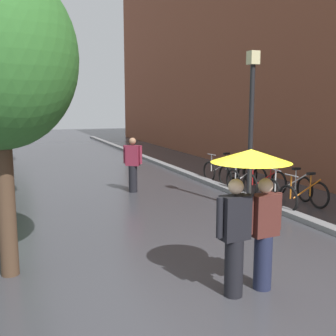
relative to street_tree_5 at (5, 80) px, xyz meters
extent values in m
plane|color=#38383D|center=(3.01, -22.29, -4.07)|extent=(80.00, 80.00, 0.00)
cube|color=brown|center=(13.01, -12.29, 1.89)|extent=(8.00, 36.00, 11.92)
cube|color=slate|center=(6.21, -12.29, -4.01)|extent=(0.30, 36.00, 0.12)
cylinder|color=#473323|center=(-0.06, -20.37, -2.92)|extent=(0.27, 0.27, 2.31)
cylinder|color=#473323|center=(-0.25, -8.31, -2.97)|extent=(0.29, 0.29, 2.21)
cylinder|color=#473323|center=(-0.33, -4.20, -2.54)|extent=(0.20, 0.20, 3.07)
cylinder|color=#473323|center=(0.00, 0.00, -2.65)|extent=(0.31, 0.31, 2.85)
ellipsoid|color=#2D6628|center=(0.00, 0.00, 0.03)|extent=(2.62, 2.62, 3.34)
torus|color=black|center=(6.31, -18.93, -3.72)|extent=(0.10, 0.70, 0.70)
torus|color=black|center=(7.32, -18.86, -3.72)|extent=(0.10, 0.70, 0.70)
cylinder|color=orange|center=(6.92, -18.89, -3.52)|extent=(0.88, 0.09, 0.43)
cylinder|color=orange|center=(7.02, -18.88, -3.45)|extent=(0.04, 0.04, 0.55)
cube|color=black|center=(7.02, -18.88, -3.14)|extent=(0.23, 0.11, 0.06)
cylinder|color=orange|center=(6.39, -18.92, -3.43)|extent=(0.04, 0.04, 0.58)
cylinder|color=#9E9EA3|center=(6.39, -18.92, -3.14)|extent=(0.06, 0.46, 0.03)
torus|color=black|center=(6.47, -18.07, -3.72)|extent=(0.10, 0.70, 0.70)
torus|color=black|center=(7.49, -18.13, -3.72)|extent=(0.10, 0.70, 0.70)
cylinder|color=silver|center=(7.08, -18.11, -3.52)|extent=(0.88, 0.09, 0.43)
cylinder|color=silver|center=(7.18, -18.12, -3.45)|extent=(0.04, 0.04, 0.55)
cube|color=black|center=(7.18, -18.12, -3.14)|extent=(0.23, 0.11, 0.06)
cylinder|color=silver|center=(6.55, -18.08, -3.43)|extent=(0.04, 0.04, 0.58)
cylinder|color=#9E9EA3|center=(6.55, -18.08, -3.14)|extent=(0.05, 0.46, 0.03)
torus|color=black|center=(6.38, -17.13, -3.72)|extent=(0.09, 0.70, 0.70)
torus|color=black|center=(7.40, -17.09, -3.72)|extent=(0.09, 0.70, 0.70)
cylinder|color=red|center=(6.99, -17.11, -3.52)|extent=(0.88, 0.07, 0.43)
cylinder|color=red|center=(7.10, -17.10, -3.45)|extent=(0.04, 0.04, 0.55)
cube|color=black|center=(7.10, -17.10, -3.14)|extent=(0.22, 0.11, 0.06)
cylinder|color=red|center=(6.46, -17.13, -3.43)|extent=(0.04, 0.04, 0.58)
cylinder|color=#9E9EA3|center=(6.46, -17.13, -3.14)|extent=(0.05, 0.46, 0.03)
torus|color=black|center=(6.33, -16.29, -3.72)|extent=(0.13, 0.70, 0.70)
torus|color=black|center=(7.34, -16.19, -3.72)|extent=(0.13, 0.70, 0.70)
cylinder|color=silver|center=(6.94, -16.23, -3.52)|extent=(0.88, 0.12, 0.43)
cylinder|color=silver|center=(7.04, -16.22, -3.45)|extent=(0.04, 0.04, 0.55)
cube|color=black|center=(7.04, -16.22, -3.14)|extent=(0.23, 0.12, 0.06)
cylinder|color=silver|center=(6.41, -16.28, -3.43)|extent=(0.04, 0.04, 0.58)
cylinder|color=#9E9EA3|center=(6.41, -16.28, -3.14)|extent=(0.07, 0.46, 0.03)
torus|color=black|center=(6.47, -15.54, -3.72)|extent=(0.13, 0.70, 0.70)
torus|color=black|center=(7.48, -15.44, -3.72)|extent=(0.13, 0.70, 0.70)
cylinder|color=black|center=(7.08, -15.48, -3.52)|extent=(0.88, 0.12, 0.43)
cylinder|color=black|center=(7.18, -15.47, -3.45)|extent=(0.04, 0.04, 0.55)
cube|color=black|center=(7.18, -15.47, -3.14)|extent=(0.23, 0.12, 0.06)
cylinder|color=black|center=(6.55, -15.53, -3.43)|extent=(0.04, 0.04, 0.58)
cylinder|color=#9E9EA3|center=(6.55, -15.53, -3.14)|extent=(0.07, 0.46, 0.03)
torus|color=black|center=(6.42, -14.53, -3.72)|extent=(0.15, 0.70, 0.70)
torus|color=black|center=(7.43, -14.40, -3.72)|extent=(0.15, 0.70, 0.70)
cylinder|color=silver|center=(7.03, -14.45, -3.52)|extent=(0.88, 0.15, 0.43)
cylinder|color=silver|center=(7.13, -14.44, -3.45)|extent=(0.04, 0.04, 0.55)
cube|color=black|center=(7.13, -14.44, -3.14)|extent=(0.23, 0.13, 0.06)
cylinder|color=silver|center=(6.50, -14.51, -3.43)|extent=(0.04, 0.04, 0.58)
cylinder|color=#9E9EA3|center=(6.50, -14.51, -3.14)|extent=(0.09, 0.46, 0.03)
cylinder|color=black|center=(2.84, -22.25, -3.66)|extent=(0.26, 0.26, 0.82)
cube|color=black|center=(2.84, -22.25, -2.95)|extent=(0.42, 0.25, 0.61)
sphere|color=beige|center=(2.84, -22.25, -2.52)|extent=(0.21, 0.21, 0.21)
cylinder|color=black|center=(2.59, -22.27, -2.92)|extent=(0.09, 0.09, 0.55)
cylinder|color=black|center=(3.08, -22.23, -2.92)|extent=(0.09, 0.09, 0.55)
cylinder|color=#1E233D|center=(3.34, -22.21, -3.67)|extent=(0.26, 0.26, 0.80)
cube|color=#4C231E|center=(3.34, -22.21, -2.98)|extent=(0.42, 0.25, 0.60)
sphere|color=beige|center=(3.34, -22.21, -2.55)|extent=(0.21, 0.21, 0.21)
cylinder|color=#4C231E|center=(3.09, -22.23, -2.95)|extent=(0.09, 0.09, 0.54)
cylinder|color=#4C231E|center=(3.59, -22.19, -2.95)|extent=(0.09, 0.09, 0.54)
cylinder|color=#9E9EA3|center=(3.08, -22.21, -2.73)|extent=(0.02, 0.02, 1.08)
cone|color=yellow|center=(3.08, -22.21, -2.12)|extent=(1.10, 1.10, 0.18)
cylinder|color=black|center=(5.61, -18.29, -2.28)|extent=(0.12, 0.12, 3.59)
cube|color=beige|center=(5.61, -18.29, -0.33)|extent=(0.24, 0.24, 0.32)
cylinder|color=black|center=(3.47, -15.23, -3.67)|extent=(0.26, 0.26, 0.81)
cube|color=maroon|center=(3.47, -15.23, -2.95)|extent=(0.45, 0.41, 0.61)
sphere|color=#9E7051|center=(3.47, -15.23, -2.52)|extent=(0.21, 0.21, 0.21)
cylinder|color=maroon|center=(3.67, -15.38, -2.92)|extent=(0.09, 0.09, 0.55)
cylinder|color=maroon|center=(3.26, -15.08, -2.92)|extent=(0.09, 0.09, 0.55)
camera|label=1|loc=(0.05, -26.88, -1.43)|focal=43.43mm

